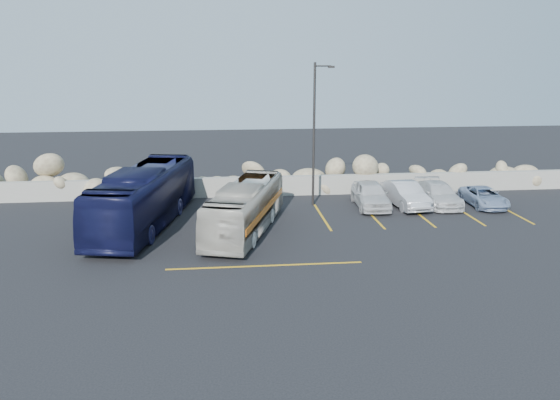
{
  "coord_description": "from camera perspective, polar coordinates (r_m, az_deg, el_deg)",
  "views": [
    {
      "loc": [
        -2.56,
        -20.55,
        8.14
      ],
      "look_at": [
        0.01,
        4.0,
        1.77
      ],
      "focal_mm": 35.0,
      "sensor_mm": 36.0,
      "label": 1
    }
  ],
  "objects": [
    {
      "name": "vintage_bus",
      "position": [
        26.38,
        -3.63,
        -0.81
      ],
      "size": [
        4.47,
        8.83,
        2.4
      ],
      "primitive_type": "imported",
      "rotation": [
        0.0,
        0.0,
        -0.3
      ],
      "color": "#B8B3A6",
      "rests_on": "ground"
    },
    {
      "name": "car_a",
      "position": [
        31.27,
        9.44,
        0.58
      ],
      "size": [
        1.96,
        4.41,
        1.47
      ],
      "primitive_type": "imported",
      "rotation": [
        0.0,
        0.0,
        -0.05
      ],
      "color": "silver",
      "rests_on": "ground"
    },
    {
      "name": "tour_coach",
      "position": [
        28.01,
        -13.98,
        0.29
      ],
      "size": [
        4.47,
        10.95,
        2.97
      ],
      "primitive_type": "imported",
      "rotation": [
        0.0,
        0.0,
        -0.19
      ],
      "color": "black",
      "rests_on": "ground"
    },
    {
      "name": "lamppost",
      "position": [
        30.73,
        3.67,
        7.25
      ],
      "size": [
        1.14,
        0.18,
        8.0
      ],
      "color": "#292625",
      "rests_on": "ground"
    },
    {
      "name": "ground",
      "position": [
        22.25,
        1.04,
        -6.98
      ],
      "size": [
        90.0,
        90.0,
        0.0
      ],
      "primitive_type": "plane",
      "color": "black",
      "rests_on": "ground"
    },
    {
      "name": "seawall",
      "position": [
        33.51,
        -1.45,
        1.46
      ],
      "size": [
        60.0,
        0.4,
        1.2
      ],
      "primitive_type": "cube",
      "color": "gray",
      "rests_on": "ground"
    },
    {
      "name": "car_d",
      "position": [
        33.28,
        20.54,
        0.31
      ],
      "size": [
        1.87,
        3.86,
        1.06
      ],
      "primitive_type": "imported",
      "rotation": [
        0.0,
        0.0,
        -0.03
      ],
      "color": "#7C90B0",
      "rests_on": "ground"
    },
    {
      "name": "parking_lines",
      "position": [
        28.29,
        9.04,
        -2.42
      ],
      "size": [
        18.16,
        9.36,
        0.01
      ],
      "color": "gold",
      "rests_on": "ground"
    },
    {
      "name": "car_b",
      "position": [
        31.8,
        12.97,
        0.56
      ],
      "size": [
        1.84,
        4.35,
        1.4
      ],
      "primitive_type": "imported",
      "rotation": [
        0.0,
        0.0,
        0.09
      ],
      "color": "#B9BABF",
      "rests_on": "ground"
    },
    {
      "name": "riprap_pile",
      "position": [
        34.54,
        -1.62,
        3.04
      ],
      "size": [
        54.0,
        2.8,
        2.6
      ],
      "primitive_type": null,
      "color": "#8D795C",
      "rests_on": "ground"
    },
    {
      "name": "car_c",
      "position": [
        32.67,
        16.24,
        0.6
      ],
      "size": [
        1.91,
        4.42,
        1.27
      ],
      "primitive_type": "imported",
      "rotation": [
        0.0,
        0.0,
        -0.03
      ],
      "color": "silver",
      "rests_on": "ground"
    }
  ]
}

